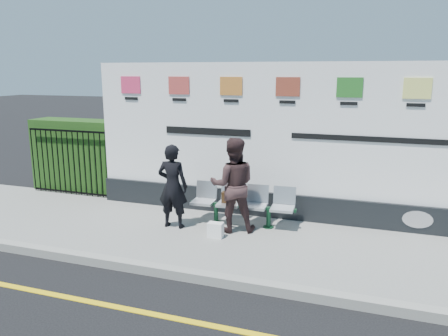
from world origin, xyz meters
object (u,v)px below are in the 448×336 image
at_px(woman_right, 233,185).
at_px(billboard, 287,153).
at_px(bench, 242,214).
at_px(woman_left, 173,186).

bearing_deg(woman_right, billboard, -145.54).
distance_m(billboard, woman_right, 1.35).
bearing_deg(bench, billboard, 43.54).
bearing_deg(bench, woman_right, -107.33).
bearing_deg(woman_left, billboard, -148.53).
height_order(billboard, woman_left, billboard).
height_order(bench, woman_left, woman_left).
xyz_separation_m(bench, woman_right, (-0.08, -0.31, 0.64)).
relative_size(billboard, bench, 4.14).
bearing_deg(woman_right, woman_left, -9.77).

